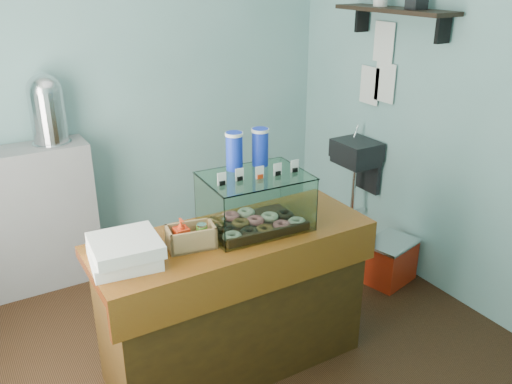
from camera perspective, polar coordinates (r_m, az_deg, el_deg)
ground at (r=3.72m, az=-4.12°, el=-15.28°), size 3.50×3.50×0.00m
room_shell at (r=3.01m, az=-4.66°, el=11.51°), size 3.54×3.04×2.82m
counter at (r=3.27m, az=-2.30°, el=-11.34°), size 1.60×0.60×0.90m
back_shelf at (r=4.34m, az=-23.14°, el=-2.79°), size 1.00×0.32×1.10m
display_case at (r=3.07m, az=-0.34°, el=-0.51°), size 0.60×0.45×0.53m
condiment_crate at (r=2.90m, az=-6.98°, el=-4.68°), size 0.27×0.19×0.17m
pastry_boxes at (r=2.81m, az=-13.66°, el=-6.06°), size 0.37×0.37×0.13m
coffee_urn at (r=4.14m, az=-21.16°, el=8.32°), size 0.27×0.27×0.50m
red_cooler at (r=4.36m, az=13.89°, el=-7.03°), size 0.45×0.38×0.34m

